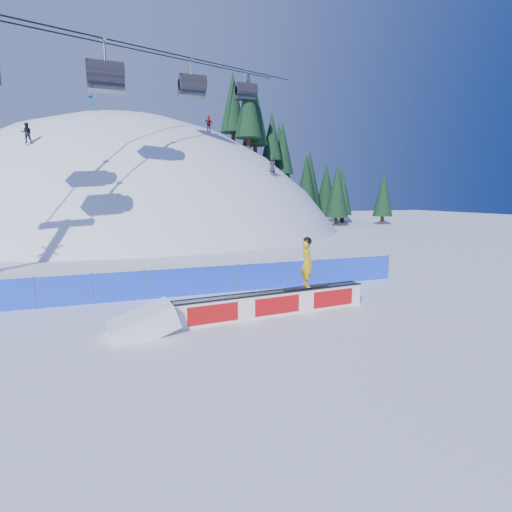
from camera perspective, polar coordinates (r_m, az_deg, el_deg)
name	(u,v)px	position (r m, az deg, el deg)	size (l,w,h in m)	color
ground	(191,331)	(12.91, -9.33, -10.59)	(160.00, 160.00, 0.00)	white
snow_hill	(136,360)	(58.44, -16.81, -14.04)	(64.00, 64.00, 64.00)	white
treeline	(297,157)	(61.09, 5.95, 13.82)	(24.20, 10.93, 21.33)	#362315
safety_fence	(170,283)	(17.04, -12.21, -3.82)	(22.05, 0.05, 1.30)	blue
chairlift	(181,58)	(42.03, -10.66, 26.09)	(40.80, 41.70, 22.00)	gray
rail_box	(274,303)	(14.29, 2.64, -6.76)	(7.32, 1.16, 0.88)	white
snow_ramp	(144,334)	(13.03, -15.76, -10.62)	(1.97, 1.31, 0.74)	white
snowboarder	(307,263)	(14.64, 7.28, -0.98)	(1.81, 0.66, 1.87)	black
distant_skiers	(142,127)	(42.89, -15.92, 17.29)	(22.82, 10.76, 8.33)	black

